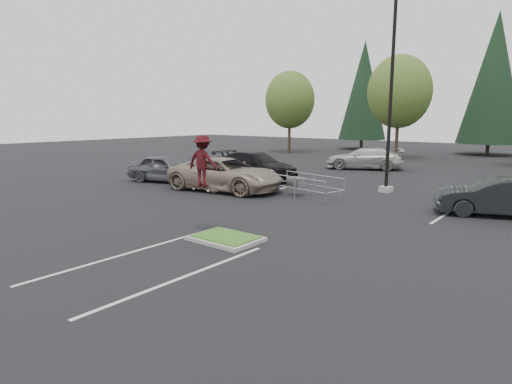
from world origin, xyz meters
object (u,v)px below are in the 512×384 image
Objects in this scene: cart_corral at (298,182)px; car_far_silver at (366,158)px; decid_a at (290,102)px; light_pole at (390,105)px; car_l_tan at (225,174)px; car_l_grey at (166,168)px; decid_b at (399,94)px; conif_a at (363,91)px; car_r_charc at (498,197)px; conif_b at (494,78)px; skateboarder at (203,161)px; car_l_black at (255,165)px.

car_far_silver is (-2.15, 12.69, 0.13)m from cart_corral.
light_pole is at bearing -44.25° from decid_a.
cart_corral is 0.73× the size of car_far_silver.
light_pole is at bearing 6.49° from car_far_silver.
car_l_tan is 1.31× the size of car_l_grey.
light_pole is 1.05× the size of decid_b.
decid_a is 12.02m from decid_b.
conif_a is at bearing 121.17° from cart_corral.
conif_a reaches higher than light_pole.
conif_a reaches higher than car_l_grey.
decid_b is 1.99× the size of car_l_grey.
conif_a is 37.19m from car_r_charc.
skateboarder is (-1.20, -40.30, -5.36)m from conif_b.
car_l_grey is (-3.50, -4.45, -0.04)m from car_l_black.
car_r_charc is (17.67, 2.36, -0.06)m from car_l_grey.
skateboarder is 13.28m from car_l_black.
skateboarder is 12.48m from car_l_grey.
car_l_tan reaches higher than car_l_black.
decid_b reaches higher than decid_a.
car_l_tan is (-7.00, -5.00, -3.68)m from light_pole.
car_l_tan is (-6.50, -33.50, -6.97)m from conif_b.
car_far_silver is (-5.17, 8.78, -3.73)m from light_pole.
decid_a is 1.91× the size of car_r_charc.
car_l_tan is at bearing -31.57° from car_far_silver.
skateboarder is 20.93m from car_far_silver.
conif_b is 2.99× the size of car_l_grey.
cart_corral is 0.85× the size of car_l_grey.
light_pole reaches higher than car_l_grey.
car_l_black is (-6.80, 11.30, -1.62)m from skateboarder.
cart_corral is at bearing -82.67° from car_l_tan.
car_l_tan is at bearing -100.98° from conif_b.
conif_b is 21.45m from car_far_silver.
car_l_grey is (-8.98, -1.04, 0.12)m from cart_corral.
car_r_charc is (7.37, 9.21, -1.72)m from skateboarder.
skateboarder is 0.41× the size of car_r_charc.
car_l_tan is 4.74m from car_l_black.
conif_b reaches higher than light_pole.
car_l_black is at bearing -95.97° from decid_b.
cart_corral is 8.79m from car_r_charc.
car_l_grey is (-5.00, 0.05, -0.06)m from car_l_tan.
decid_b reaches higher than car_l_grey.
car_far_silver is at bearing -156.76° from car_r_charc.
light_pole is 0.70× the size of conif_b.
skateboarder is at bearing -60.60° from decid_a.
conif_b is (6.01, 9.97, 1.81)m from decid_b.
light_pole is 12.10m from skateboarder.
light_pole reaches higher than skateboarder.
cart_corral is (-2.52, -32.41, -7.14)m from conif_b.
car_far_silver is (-3.47, 20.58, -1.66)m from skateboarder.
car_l_black is 9.86m from car_far_silver.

